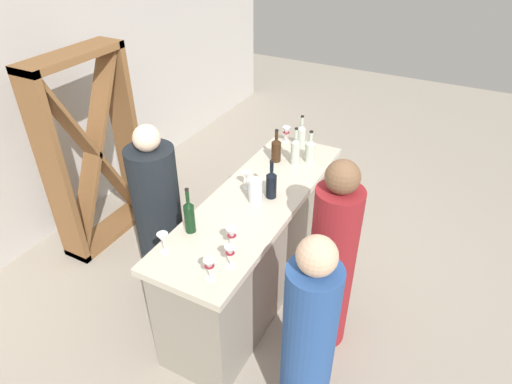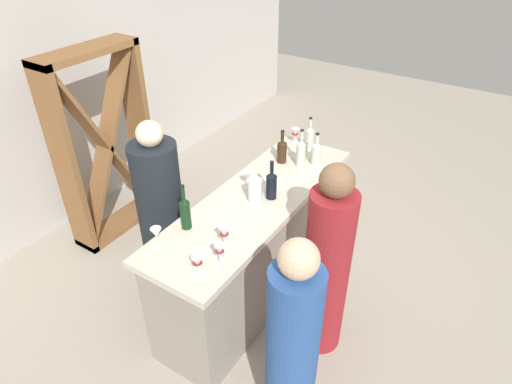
{
  "view_description": "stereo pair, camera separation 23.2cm",
  "coord_description": "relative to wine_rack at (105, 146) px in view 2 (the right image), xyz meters",
  "views": [
    {
      "loc": [
        -2.37,
        -1.25,
        2.8
      ],
      "look_at": [
        0.0,
        0.0,
        1.0
      ],
      "focal_mm": 31.09,
      "sensor_mm": 36.0,
      "label": 1
    },
    {
      "loc": [
        -2.26,
        -1.45,
        2.8
      ],
      "look_at": [
        0.0,
        0.0,
        1.0
      ],
      "focal_mm": 31.09,
      "sensor_mm": 36.0,
      "label": 2
    }
  ],
  "objects": [
    {
      "name": "ground_plane",
      "position": [
        -0.02,
        -1.65,
        -0.89
      ],
      "size": [
        12.0,
        12.0,
        0.0
      ],
      "primitive_type": "plane",
      "color": "#9E9384"
    },
    {
      "name": "back_wall",
      "position": [
        -0.02,
        0.55,
        0.51
      ],
      "size": [
        8.0,
        0.1,
        2.8
      ],
      "primitive_type": "cube",
      "color": "#BCB7B2",
      "rests_on": "ground"
    },
    {
      "name": "bar_counter",
      "position": [
        -0.02,
        -1.65,
        -0.41
      ],
      "size": [
        2.03,
        0.62,
        0.95
      ],
      "color": "gray",
      "rests_on": "ground"
    },
    {
      "name": "wine_rack",
      "position": [
        0.0,
        0.0,
        0.0
      ],
      "size": [
        0.92,
        0.28,
        1.79
      ],
      "color": "brown",
      "rests_on": "ground"
    },
    {
      "name": "wine_bottle_leftmost_dark_green",
      "position": [
        -0.56,
        -1.45,
        0.18
      ],
      "size": [
        0.07,
        0.07,
        0.33
      ],
      "color": "black",
      "rests_on": "bar_counter"
    },
    {
      "name": "wine_bottle_second_left_near_black",
      "position": [
        0.04,
        -1.74,
        0.17
      ],
      "size": [
        0.08,
        0.08,
        0.3
      ],
      "color": "black",
      "rests_on": "bar_counter"
    },
    {
      "name": "wine_bottle_center_amber_brown",
      "position": [
        0.54,
        -1.54,
        0.17
      ],
      "size": [
        0.08,
        0.08,
        0.29
      ],
      "color": "#331E0F",
      "rests_on": "bar_counter"
    },
    {
      "name": "wine_bottle_second_right_clear_pale",
      "position": [
        0.57,
        -1.7,
        0.18
      ],
      "size": [
        0.07,
        0.07,
        0.32
      ],
      "color": "#B7C6B2",
      "rests_on": "bar_counter"
    },
    {
      "name": "wine_bottle_rightmost_clear_pale",
      "position": [
        0.67,
        -1.79,
        0.16
      ],
      "size": [
        0.08,
        0.08,
        0.28
      ],
      "color": "#B7C6B2",
      "rests_on": "bar_counter"
    },
    {
      "name": "wine_bottle_far_right_clear_pale",
      "position": [
        0.87,
        -1.63,
        0.17
      ],
      "size": [
        0.07,
        0.07,
        0.3
      ],
      "color": "#B7C6B2",
      "rests_on": "bar_counter"
    },
    {
      "name": "wine_glass_near_left",
      "position": [
        -0.73,
        -1.85,
        0.17
      ],
      "size": [
        0.07,
        0.07,
        0.16
      ],
      "color": "white",
      "rests_on": "bar_counter"
    },
    {
      "name": "wine_glass_near_center",
      "position": [
        -0.88,
        -1.8,
        0.16
      ],
      "size": [
        0.07,
        0.07,
        0.15
      ],
      "color": "white",
      "rests_on": "bar_counter"
    },
    {
      "name": "wine_glass_near_right",
      "position": [
        -0.58,
        -1.78,
        0.16
      ],
      "size": [
        0.07,
        0.07,
        0.16
      ],
      "color": "white",
      "rests_on": "bar_counter"
    },
    {
      "name": "wine_glass_far_left",
      "position": [
        0.06,
        -1.53,
        0.16
      ],
      "size": [
        0.06,
        0.06,
        0.14
      ],
      "color": "white",
      "rests_on": "bar_counter"
    },
    {
      "name": "wine_glass_far_center",
      "position": [
        0.89,
        -1.48,
        0.16
      ],
      "size": [
        0.07,
        0.07,
        0.15
      ],
      "color": "white",
      "rests_on": "bar_counter"
    },
    {
      "name": "wine_glass_far_right",
      "position": [
        -0.82,
        -1.43,
        0.17
      ],
      "size": [
        0.07,
        0.07,
        0.15
      ],
      "color": "white",
      "rests_on": "bar_counter"
    },
    {
      "name": "water_pitcher",
      "position": [
        -0.06,
        -1.67,
        0.15
      ],
      "size": [
        0.1,
        0.1,
        0.18
      ],
      "color": "silver",
      "rests_on": "bar_counter"
    },
    {
      "name": "person_left_guest",
      "position": [
        -0.81,
        -2.41,
        -0.22
      ],
      "size": [
        0.32,
        0.32,
        1.44
      ],
      "rotation": [
        0.0,
        0.0,
        1.62
      ],
      "color": "#284C8C",
      "rests_on": "ground"
    },
    {
      "name": "person_center_guest",
      "position": [
        -0.18,
        -2.31,
        -0.18
      ],
      "size": [
        0.36,
        0.36,
        1.52
      ],
      "rotation": [
        0.0,
        0.0,
        1.41
      ],
      "color": "maroon",
      "rests_on": "ground"
    },
    {
      "name": "person_right_guest",
      "position": [
        -0.33,
        -0.97,
        -0.2
      ],
      "size": [
        0.4,
        0.4,
        1.51
      ],
      "rotation": [
        0.0,
        0.0,
        -1.71
      ],
      "color": "black",
      "rests_on": "ground"
    }
  ]
}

